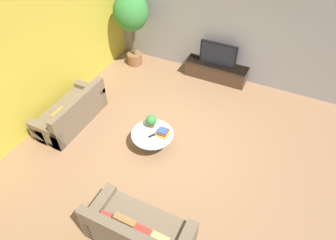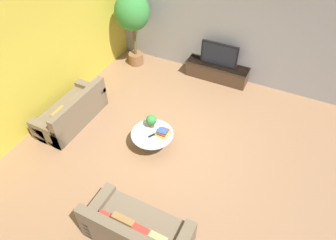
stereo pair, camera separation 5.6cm
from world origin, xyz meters
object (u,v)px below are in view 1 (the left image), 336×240
at_px(coffee_table, 152,137).
at_px(potted_palm_tall, 131,15).
at_px(couch_by_wall, 72,113).
at_px(potted_plant_tabletop, 151,121).
at_px(television, 218,54).
at_px(couch_near_entry, 138,232).
at_px(media_console, 216,71).

bearing_deg(coffee_table, potted_palm_tall, 126.97).
bearing_deg(couch_by_wall, coffee_table, 93.79).
height_order(couch_by_wall, potted_plant_tabletop, couch_by_wall).
height_order(coffee_table, potted_palm_tall, potted_palm_tall).
distance_m(television, coffee_table, 3.20).
bearing_deg(potted_plant_tabletop, television, 79.78).
relative_size(coffee_table, couch_by_wall, 0.51).
height_order(coffee_table, couch_near_entry, couch_near_entry).
bearing_deg(couch_by_wall, potted_plant_tabletop, 99.65).
height_order(couch_near_entry, potted_palm_tall, potted_palm_tall).
distance_m(coffee_table, potted_plant_tabletop, 0.38).
bearing_deg(media_console, potted_plant_tabletop, -100.21).
xyz_separation_m(media_console, potted_plant_tabletop, (-0.53, -2.93, 0.32)).
height_order(media_console, potted_palm_tall, potted_palm_tall).
height_order(media_console, television, television).
bearing_deg(coffee_table, couch_by_wall, -176.21).
bearing_deg(television, coffee_table, -97.38).
xyz_separation_m(coffee_table, couch_by_wall, (-2.14, -0.14, 0.02)).
relative_size(couch_near_entry, potted_palm_tall, 0.82).
height_order(coffee_table, couch_by_wall, couch_by_wall).
distance_m(couch_by_wall, potted_palm_tall, 3.20).
distance_m(couch_by_wall, couch_near_entry, 3.52).
height_order(couch_by_wall, potted_palm_tall, potted_palm_tall).
distance_m(television, potted_plant_tabletop, 2.98).
relative_size(media_console, couch_near_entry, 0.99).
distance_m(potted_palm_tall, potted_plant_tabletop, 3.41).
relative_size(media_console, potted_plant_tabletop, 5.77).
xyz_separation_m(television, couch_near_entry, (0.41, -5.18, -0.51)).
distance_m(coffee_table, couch_by_wall, 2.14).
xyz_separation_m(couch_near_entry, potted_palm_tall, (-2.92, 4.84, 1.27)).
xyz_separation_m(media_console, couch_by_wall, (-2.54, -3.27, 0.04)).
bearing_deg(potted_palm_tall, couch_by_wall, -90.71).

